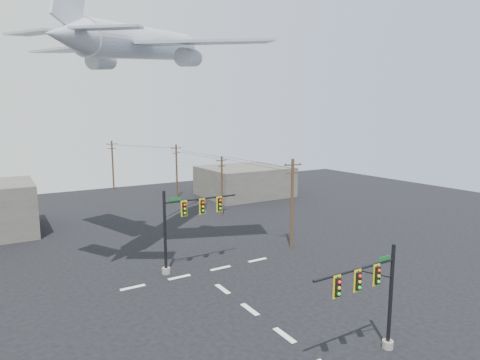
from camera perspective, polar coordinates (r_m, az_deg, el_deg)
ground at (r=26.95m, az=6.35°, el=-21.10°), size 120.00×120.00×0.00m
lane_markings at (r=30.83m, az=0.01°, el=-16.96°), size 14.00×21.20×0.01m
signal_mast_near at (r=24.35m, az=18.53°, el=-15.45°), size 6.28×0.70×6.36m
signal_mast_far at (r=35.66m, az=-7.94°, el=-6.32°), size 7.35×0.81×7.33m
utility_pole_a at (r=41.70m, az=7.41°, el=-3.08°), size 1.85×0.50×9.30m
utility_pole_b at (r=54.74m, az=-2.60°, el=-0.73°), size 1.67×0.41×8.27m
utility_pole_c at (r=68.40m, az=-9.00°, el=1.43°), size 1.85×0.33×9.01m
utility_pole_d at (r=79.47m, az=-17.65°, el=2.21°), size 1.90×0.32×9.17m
power_lines at (r=60.32m, az=-7.20°, el=3.80°), size 8.97×45.04×0.44m
airliner at (r=40.58m, az=-13.47°, el=18.29°), size 22.24×21.60×6.96m
building_right at (r=69.67m, az=0.62°, el=-0.17°), size 14.00×12.00×5.00m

